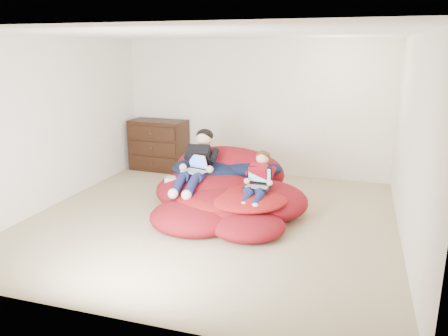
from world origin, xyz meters
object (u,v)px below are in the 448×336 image
older_boy (198,161)px  laptop_white (196,167)px  younger_boy (259,178)px  laptop_black (258,182)px  dresser (159,145)px  beanbag_pile (226,192)px

older_boy → laptop_white: (0.00, -0.09, -0.07)m
younger_boy → laptop_white: (-0.99, 0.15, 0.04)m
laptop_black → older_boy: bearing=163.9°
dresser → laptop_white: bearing=-51.4°
dresser → laptop_black: dresser is taller
older_boy → younger_boy: size_ratio=1.35×
dresser → laptop_white: 2.38m
younger_boy → laptop_black: 0.06m
dresser → younger_boy: size_ratio=1.23×
dresser → laptop_black: (2.47, -2.05, 0.07)m
laptop_white → laptop_black: bearing=-11.2°
beanbag_pile → laptop_black: size_ratio=6.51×
dresser → older_boy: older_boy is taller
dresser → older_boy: size_ratio=0.91×
beanbag_pile → younger_boy: (0.55, -0.24, 0.34)m
younger_boy → laptop_black: (-0.00, -0.04, -0.04)m
older_boy → laptop_white: bearing=-90.0°
beanbag_pile → laptop_white: laptop_white is taller
beanbag_pile → older_boy: size_ratio=1.95×
beanbag_pile → younger_boy: 0.69m
dresser → younger_boy: bearing=-39.1°
beanbag_pile → laptop_white: (-0.44, -0.09, 0.37)m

